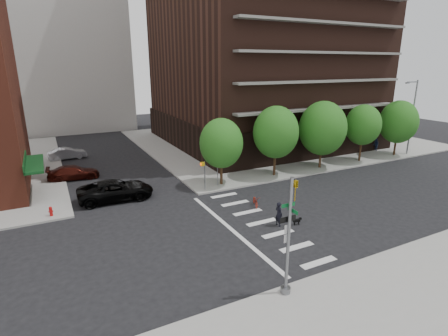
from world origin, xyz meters
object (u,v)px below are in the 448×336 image
Objects in this scene: traffic_signal at (288,246)px; parked_car_black at (116,190)px; fire_hydrant at (51,211)px; scooter at (255,201)px; parked_car_maroon at (73,172)px; dog_walker at (279,214)px; pedestrian_far at (376,145)px; parked_car_silver at (67,153)px.

traffic_signal reaches higher than parked_car_black.
fire_hydrant is 15.53m from scooter.
parked_car_maroon is (2.30, 8.96, 0.15)m from fire_hydrant.
dog_walker is (-0.44, -3.75, 0.44)m from scooter.
pedestrian_far reaches higher than parked_car_maroon.
traffic_signal is 33.75m from parked_car_silver.
scooter is at bearing -18.85° from fire_hydrant.
fire_hydrant is 17.65m from parked_car_silver.
dog_walker is 1.08× the size of pedestrian_far.
parked_car_black is 13.79m from dog_walker.
fire_hydrant is 16.74m from dog_walker.
dog_walker is at bearing 57.10° from traffic_signal.
parked_car_maroon is 18.68m from scooter.
fire_hydrant is 38.24m from pedestrian_far.
parked_car_black is at bearing -175.88° from parked_car_silver.
parked_car_black is at bearing 36.89° from dog_walker.
pedestrian_far is (23.41, 8.22, 0.53)m from scooter.
parked_car_black reaches higher than scooter.
pedestrian_far is at bearing -117.21° from parked_car_silver.
traffic_signal reaches higher than parked_car_maroon.
dog_walker is 26.69m from pedestrian_far.
parked_car_silver is 2.60× the size of pedestrian_far.
parked_car_silver is (-2.70, 16.04, -0.15)m from parked_car_black.
parked_car_black is 3.45× the size of dog_walker.
scooter is at bearing -156.61° from parked_car_silver.
dog_walker is at bearing -31.61° from fire_hydrant.
parked_car_black is at bearing 16.30° from fire_hydrant.
pedestrian_far is at bearing -94.57° from parked_car_maroon.
scooter reaches higher than fire_hydrant.
pedestrian_far is (35.81, -5.76, 0.27)m from parked_car_maroon.
parked_car_maroon is at bearing 153.14° from scooter.
parked_car_black is at bearing 167.82° from scooter.
parked_car_maroon is 1.13× the size of parked_car_silver.
fire_hydrant is 0.45× the size of pedestrian_far.
traffic_signal is 3.66× the size of pedestrian_far.
fire_hydrant is 0.15× the size of parked_car_maroon.
traffic_signal is at bearing -160.52° from parked_car_black.
fire_hydrant is 9.25m from parked_car_maroon.
parked_car_silver is 2.41× the size of dog_walker.
parked_car_silver is 38.56m from pedestrian_far.
traffic_signal is at bearing 141.87° from dog_walker.
dog_walker reaches higher than scooter.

